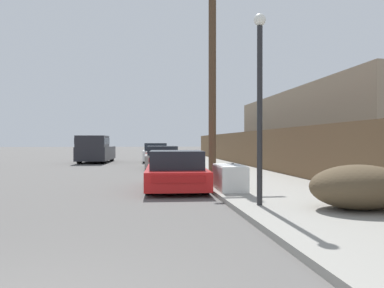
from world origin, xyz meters
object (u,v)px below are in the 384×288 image
(pickup_truck, at_px, (95,149))
(street_lamp, at_px, (260,93))
(utility_pole, at_px, (212,71))
(brush_pile, at_px, (359,187))
(car_parked_mid, at_px, (162,158))
(parked_sports_car_red, at_px, (176,172))
(car_parked_far, at_px, (155,153))
(discarded_fridge, at_px, (230,177))

(pickup_truck, relative_size, street_lamp, 1.29)
(pickup_truck, height_order, utility_pole, utility_pole)
(pickup_truck, xyz_separation_m, street_lamp, (5.86, -19.43, 1.62))
(utility_pole, xyz_separation_m, brush_pile, (1.59, -7.80, -3.80))
(car_parked_mid, distance_m, pickup_truck, 7.72)
(utility_pole, xyz_separation_m, street_lamp, (-0.29, -7.07, -1.81))
(parked_sports_car_red, height_order, street_lamp, street_lamp)
(utility_pole, bearing_deg, car_parked_far, 98.32)
(car_parked_far, xyz_separation_m, brush_pile, (3.47, -20.64, -0.08))
(car_parked_mid, height_order, pickup_truck, pickup_truck)
(car_parked_mid, height_order, car_parked_far, car_parked_far)
(discarded_fridge, relative_size, pickup_truck, 0.31)
(utility_pole, relative_size, street_lamp, 1.99)
(discarded_fridge, xyz_separation_m, street_lamp, (0.03, -2.69, 2.09))
(car_parked_mid, xyz_separation_m, street_lamp, (1.46, -13.10, 1.97))
(utility_pole, bearing_deg, brush_pile, -78.48)
(car_parked_far, bearing_deg, street_lamp, -84.77)
(discarded_fridge, bearing_deg, car_parked_far, 96.56)
(parked_sports_car_red, height_order, brush_pile, parked_sports_car_red)
(street_lamp, bearing_deg, discarded_fridge, 90.68)
(parked_sports_car_red, xyz_separation_m, utility_pole, (1.77, 3.21, 3.82))
(discarded_fridge, relative_size, utility_pole, 0.20)
(pickup_truck, bearing_deg, car_parked_far, -170.20)
(brush_pile, bearing_deg, street_lamp, 158.65)
(street_lamp, bearing_deg, car_parked_far, 94.57)
(car_parked_mid, xyz_separation_m, pickup_truck, (-4.40, 6.34, 0.35))
(car_parked_far, height_order, pickup_truck, pickup_truck)
(brush_pile, bearing_deg, discarded_fridge, 119.13)
(car_parked_far, distance_m, pickup_truck, 4.31)
(parked_sports_car_red, relative_size, utility_pole, 0.50)
(parked_sports_car_red, height_order, car_parked_far, car_parked_far)
(discarded_fridge, bearing_deg, utility_pole, 87.23)
(car_parked_far, bearing_deg, car_parked_mid, -88.21)
(discarded_fridge, height_order, pickup_truck, pickup_truck)
(discarded_fridge, height_order, street_lamp, street_lamp)
(car_parked_far, distance_m, utility_pole, 13.50)
(discarded_fridge, relative_size, brush_pile, 0.81)
(car_parked_mid, distance_m, brush_pile, 14.23)
(car_parked_mid, bearing_deg, discarded_fridge, -81.38)
(parked_sports_car_red, distance_m, car_parked_mid, 9.25)
(discarded_fridge, bearing_deg, car_parked_mid, 99.18)
(pickup_truck, relative_size, brush_pile, 2.60)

